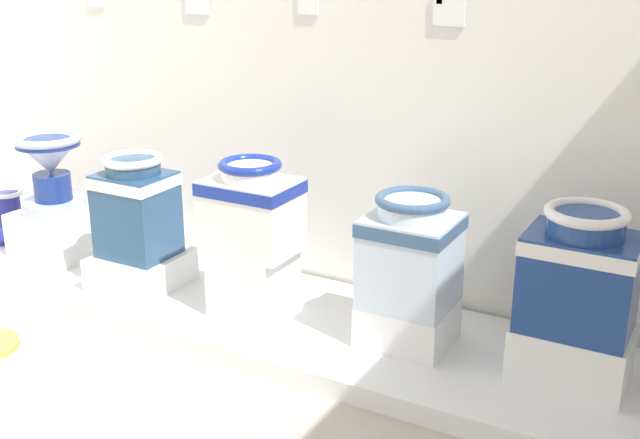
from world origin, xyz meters
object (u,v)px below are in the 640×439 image
(plinth_block_pale_glazed, at_px, (141,269))
(antique_toilet_broad_patterned, at_px, (50,165))
(info_placard_fourth, at_px, (449,10))
(plinth_block_broad_patterned, at_px, (58,233))
(plinth_block_rightmost, at_px, (408,322))
(antique_toilet_rightmost, at_px, (411,249))
(plinth_block_central_ornate, at_px, (254,281))
(decorative_vase_corner, at_px, (11,227))
(antique_toilet_central_ornate, at_px, (251,205))
(antique_toilet_pale_glazed, at_px, (136,204))
(plinth_block_leftmost, at_px, (570,354))
(info_placard_third, at_px, (308,0))
(antique_toilet_leftmost, at_px, (580,268))

(plinth_block_pale_glazed, bearing_deg, antique_toilet_broad_patterned, 171.18)
(plinth_block_pale_glazed, height_order, info_placard_fourth, info_placard_fourth)
(plinth_block_broad_patterned, height_order, plinth_block_rightmost, plinth_block_broad_patterned)
(antique_toilet_rightmost, relative_size, info_placard_fourth, 3.35)
(plinth_block_central_ornate, relative_size, decorative_vase_corner, 0.85)
(antique_toilet_rightmost, bearing_deg, antique_toilet_central_ornate, -174.30)
(antique_toilet_pale_glazed, relative_size, decorative_vase_corner, 1.33)
(antique_toilet_rightmost, bearing_deg, antique_toilet_pale_glazed, -176.26)
(plinth_block_leftmost, height_order, info_placard_fourth, info_placard_fourth)
(plinth_block_broad_patterned, relative_size, antique_toilet_pale_glazed, 0.85)
(antique_toilet_broad_patterned, height_order, info_placard_third, info_placard_third)
(info_placard_third, bearing_deg, antique_toilet_broad_patterned, -162.86)
(info_placard_fourth, relative_size, decorative_vase_corner, 0.38)
(plinth_block_broad_patterned, relative_size, plinth_block_pale_glazed, 1.03)
(plinth_block_rightmost, bearing_deg, decorative_vase_corner, 178.83)
(antique_toilet_leftmost, bearing_deg, plinth_block_central_ornate, -176.66)
(plinth_block_broad_patterned, height_order, antique_toilet_central_ornate, antique_toilet_central_ornate)
(antique_toilet_broad_patterned, distance_m, plinth_block_rightmost, 1.94)
(plinth_block_pale_glazed, distance_m, plinth_block_leftmost, 1.90)
(plinth_block_central_ornate, bearing_deg, info_placard_third, 89.19)
(antique_toilet_broad_patterned, bearing_deg, antique_toilet_rightmost, -0.40)
(plinth_block_broad_patterned, height_order, antique_toilet_rightmost, antique_toilet_rightmost)
(antique_toilet_pale_glazed, height_order, plinth_block_leftmost, antique_toilet_pale_glazed)
(antique_toilet_central_ornate, bearing_deg, antique_toilet_broad_patterned, 176.25)
(info_placard_fourth, bearing_deg, info_placard_third, -180.00)
(antique_toilet_broad_patterned, bearing_deg, info_placard_third, 17.14)
(antique_toilet_broad_patterned, height_order, antique_toilet_leftmost, antique_toilet_leftmost)
(antique_toilet_central_ornate, bearing_deg, info_placard_fourth, 36.12)
(info_placard_third, bearing_deg, antique_toilet_pale_glazed, -141.96)
(plinth_block_broad_patterned, xyz_separation_m, antique_toilet_leftmost, (2.52, -0.01, 0.32))
(antique_toilet_rightmost, bearing_deg, info_placard_fourth, 95.83)
(info_placard_third, relative_size, info_placard_fourth, 0.93)
(info_placard_third, distance_m, info_placard_fourth, 0.63)
(info_placard_fourth, bearing_deg, plinth_block_leftmost, -30.43)
(plinth_block_central_ornate, distance_m, plinth_block_rightmost, 0.68)
(antique_toilet_leftmost, xyz_separation_m, decorative_vase_corner, (-2.90, 0.04, -0.37))
(antique_toilet_broad_patterned, height_order, antique_toilet_rightmost, antique_toilet_broad_patterned)
(decorative_vase_corner, bearing_deg, antique_toilet_pale_glazed, -7.34)
(plinth_block_central_ornate, height_order, decorative_vase_corner, plinth_block_central_ornate)
(plinth_block_pale_glazed, distance_m, plinth_block_central_ornate, 0.61)
(antique_toilet_broad_patterned, relative_size, antique_toilet_rightmost, 0.90)
(antique_toilet_rightmost, bearing_deg, info_placard_third, 149.38)
(decorative_vase_corner, bearing_deg, plinth_block_rightmost, -1.17)
(antique_toilet_pale_glazed, bearing_deg, antique_toilet_central_ornate, 1.55)
(plinth_block_rightmost, bearing_deg, plinth_block_central_ornate, -174.30)
(info_placard_third, bearing_deg, decorative_vase_corner, -167.89)
(info_placard_fourth, bearing_deg, antique_toilet_pale_glazed, -158.87)
(plinth_block_broad_patterned, distance_m, antique_toilet_central_ornate, 1.28)
(plinth_block_broad_patterned, bearing_deg, antique_toilet_central_ornate, -3.75)
(antique_toilet_broad_patterned, bearing_deg, plinth_block_broad_patterned, 0.00)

